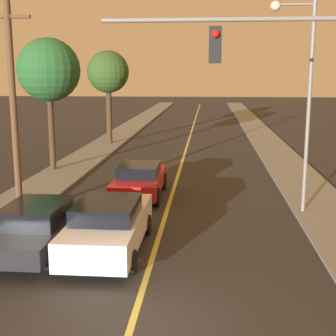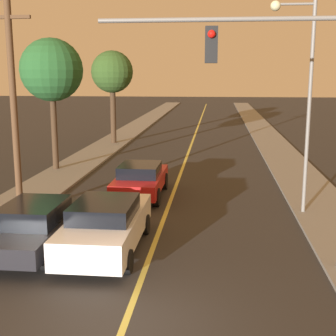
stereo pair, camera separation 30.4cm
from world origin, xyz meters
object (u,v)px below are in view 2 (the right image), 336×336
at_px(streetlamp_right, 301,82).
at_px(tree_left_near, 51,71).
at_px(car_outer_lane_front, 36,224).
at_px(utility_pole_left, 14,106).
at_px(traffic_signal_mast, 290,93).
at_px(car_near_lane_front, 106,224).
at_px(car_near_lane_second, 140,179).
at_px(tree_left_far, 112,73).

bearing_deg(streetlamp_right, tree_left_near, 149.30).
xyz_separation_m(car_outer_lane_front, utility_pole_left, (-1.94, 3.29, 3.30)).
relative_size(traffic_signal_mast, streetlamp_right, 0.88).
xyz_separation_m(car_near_lane_front, tree_left_near, (-5.49, 11.29, 4.54)).
xyz_separation_m(car_near_lane_second, tree_left_far, (-4.47, 14.91, 4.49)).
bearing_deg(car_near_lane_second, car_outer_lane_front, -108.32).
xyz_separation_m(car_near_lane_second, traffic_signal_mast, (5.01, -7.08, 3.94)).
relative_size(car_near_lane_front, car_outer_lane_front, 1.02).
relative_size(car_near_lane_front, tree_left_near, 0.73).
bearing_deg(streetlamp_right, car_near_lane_front, -144.58).
height_order(car_near_lane_front, streetlamp_right, streetlamp_right).
distance_m(traffic_signal_mast, tree_left_near, 16.02).
bearing_deg(car_near_lane_second, utility_pole_left, -142.77).
bearing_deg(car_near_lane_second, car_near_lane_front, -90.00).
distance_m(utility_pole_left, tree_left_far, 18.04).
xyz_separation_m(car_near_lane_front, car_near_lane_second, (0.00, 6.28, -0.04)).
relative_size(car_near_lane_front, traffic_signal_mast, 0.76).
bearing_deg(streetlamp_right, car_outer_lane_front, -151.62).
distance_m(car_near_lane_front, utility_pole_left, 6.11).
relative_size(car_outer_lane_front, tree_left_near, 0.71).
bearing_deg(tree_left_far, utility_pole_left, -88.68).
distance_m(car_near_lane_second, streetlamp_right, 7.66).
xyz_separation_m(car_near_lane_second, tree_left_near, (-5.49, 5.00, 4.59)).
bearing_deg(utility_pole_left, car_near_lane_second, 37.23).
xyz_separation_m(streetlamp_right, utility_pole_left, (-10.20, -1.17, -0.84)).
height_order(streetlamp_right, tree_left_near, streetlamp_right).
relative_size(utility_pole_left, tree_left_far, 1.13).
bearing_deg(utility_pole_left, traffic_signal_mast, -23.83).
height_order(car_near_lane_front, utility_pole_left, utility_pole_left).
distance_m(utility_pole_left, tree_left_near, 8.31).
bearing_deg(tree_left_far, car_near_lane_second, -73.32).
distance_m(car_near_lane_front, traffic_signal_mast, 6.40).
height_order(car_outer_lane_front, tree_left_far, tree_left_far).
distance_m(car_near_lane_second, car_outer_lane_front, 6.71).
bearing_deg(car_outer_lane_front, traffic_signal_mast, -5.69).
bearing_deg(utility_pole_left, tree_left_near, 100.07).
height_order(car_near_lane_front, traffic_signal_mast, traffic_signal_mast).
distance_m(car_near_lane_second, traffic_signal_mast, 9.53).
height_order(car_near_lane_front, car_outer_lane_front, car_near_lane_front).
xyz_separation_m(utility_pole_left, tree_left_far, (-0.41, 17.99, 1.19)).
height_order(car_near_lane_front, tree_left_far, tree_left_far).
height_order(streetlamp_right, utility_pole_left, utility_pole_left).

